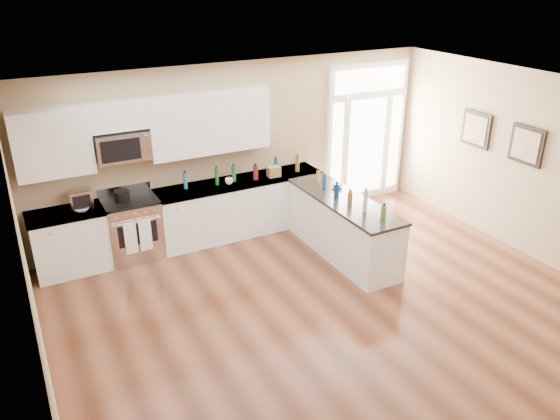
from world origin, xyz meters
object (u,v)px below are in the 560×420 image
at_px(kitchen_range, 133,228).
at_px(peninsula_cabinet, 342,229).
at_px(toaster_oven, 80,199).
at_px(stockpot, 122,195).

bearing_deg(kitchen_range, peninsula_cabinet, -26.67).
bearing_deg(toaster_oven, kitchen_range, -10.23).
height_order(stockpot, toaster_oven, toaster_oven).
distance_m(peninsula_cabinet, stockpot, 3.38).
xyz_separation_m(kitchen_range, toaster_oven, (-0.68, 0.07, 0.60)).
bearing_deg(stockpot, kitchen_range, -10.28).
bearing_deg(peninsula_cabinet, toaster_oven, 156.95).
height_order(peninsula_cabinet, stockpot, stockpot).
distance_m(stockpot, toaster_oven, 0.59).
distance_m(peninsula_cabinet, toaster_oven, 3.92).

